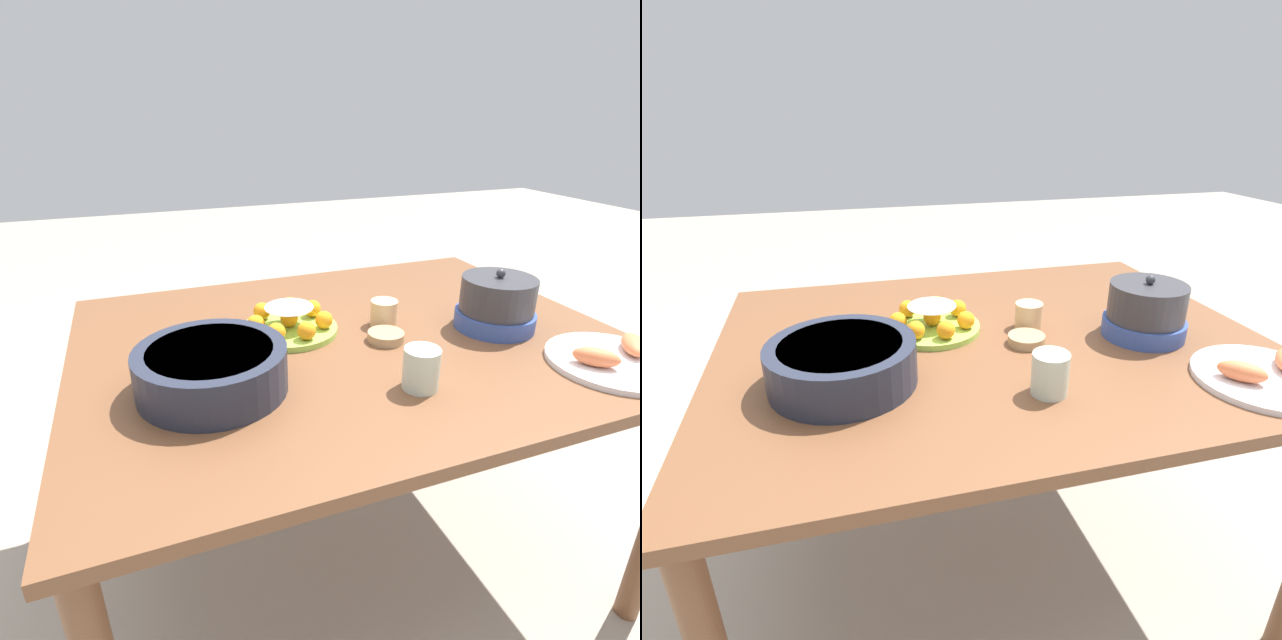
{
  "view_description": "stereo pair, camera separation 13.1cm",
  "coord_description": "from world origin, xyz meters",
  "views": [
    {
      "loc": [
        0.5,
        1.09,
        1.31
      ],
      "look_at": [
        0.07,
        -0.04,
        0.79
      ],
      "focal_mm": 28.0,
      "sensor_mm": 36.0,
      "label": 1
    },
    {
      "loc": [
        0.38,
        1.13,
        1.31
      ],
      "look_at": [
        0.07,
        -0.04,
        0.79
      ],
      "focal_mm": 28.0,
      "sensor_mm": 36.0,
      "label": 2
    }
  ],
  "objects": [
    {
      "name": "serving_bowl",
      "position": [
        0.39,
        0.14,
        0.81
      ],
      "size": [
        0.32,
        0.32,
        0.1
      ],
      "color": "#232838",
      "rests_on": "dining_table"
    },
    {
      "name": "cup_near",
      "position": [
        -0.11,
        -0.03,
        0.79
      ],
      "size": [
        0.07,
        0.07,
        0.07
      ],
      "color": "#DBB27F",
      "rests_on": "dining_table"
    },
    {
      "name": "dining_table",
      "position": [
        0.0,
        0.0,
        0.67
      ],
      "size": [
        1.39,
        1.07,
        0.75
      ],
      "color": "brown",
      "rests_on": "ground_plane"
    },
    {
      "name": "cake_plate",
      "position": [
        0.14,
        -0.08,
        0.78
      ],
      "size": [
        0.26,
        0.26,
        0.08
      ],
      "color": "#99CC4C",
      "rests_on": "dining_table"
    },
    {
      "name": "cup_far",
      "position": [
        -0.03,
        0.29,
        0.8
      ],
      "size": [
        0.08,
        0.08,
        0.09
      ],
      "color": "beige",
      "rests_on": "dining_table"
    },
    {
      "name": "sauce_bowl",
      "position": [
        -0.07,
        0.06,
        0.77
      ],
      "size": [
        0.09,
        0.09,
        0.02
      ],
      "color": "tan",
      "rests_on": "dining_table"
    },
    {
      "name": "ground_plane",
      "position": [
        0.0,
        0.0,
        0.0
      ],
      "size": [
        12.0,
        12.0,
        0.0
      ],
      "primitive_type": "plane",
      "color": "#9E9384"
    },
    {
      "name": "seafood_platter",
      "position": [
        -0.51,
        0.36,
        0.77
      ],
      "size": [
        0.3,
        0.3,
        0.06
      ],
      "color": "silver",
      "rests_on": "dining_table"
    },
    {
      "name": "warming_pot",
      "position": [
        -0.39,
        0.09,
        0.82
      ],
      "size": [
        0.21,
        0.21,
        0.17
      ],
      "color": "#334C99",
      "rests_on": "dining_table"
    }
  ]
}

